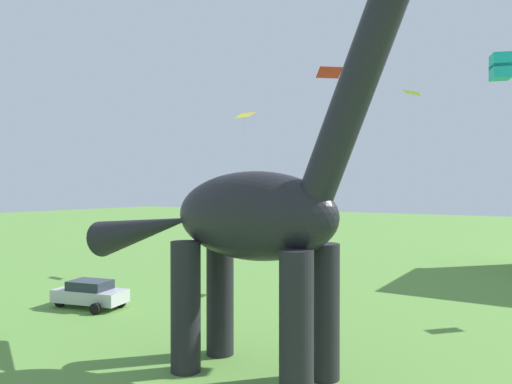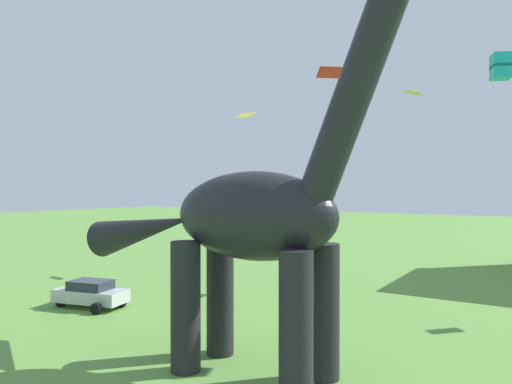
{
  "view_description": "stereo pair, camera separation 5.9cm",
  "coord_description": "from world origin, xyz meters",
  "px_view_note": "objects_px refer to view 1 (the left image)",
  "views": [
    {
      "loc": [
        10.02,
        -8.87,
        6.9
      ],
      "look_at": [
        -0.24,
        7.34,
        6.74
      ],
      "focal_mm": 33.31,
      "sensor_mm": 36.0,
      "label": 1
    },
    {
      "loc": [
        10.08,
        -8.83,
        6.9
      ],
      "look_at": [
        -0.24,
        7.34,
        6.74
      ],
      "focal_mm": 33.31,
      "sensor_mm": 36.0,
      "label": 2
    }
  ],
  "objects_px": {
    "kite_near_high": "(329,73)",
    "kite_mid_right": "(412,93)",
    "dinosaur_sculpture": "(252,216)",
    "parked_sedan_left": "(90,293)",
    "kite_near_low": "(501,67)",
    "kite_high_right": "(245,115)"
  },
  "relations": [
    {
      "from": "parked_sedan_left",
      "to": "kite_near_high",
      "type": "distance_m",
      "value": 18.53
    },
    {
      "from": "kite_high_right",
      "to": "kite_mid_right",
      "type": "distance_m",
      "value": 13.46
    },
    {
      "from": "kite_near_low",
      "to": "kite_high_right",
      "type": "bearing_deg",
      "value": 154.54
    },
    {
      "from": "dinosaur_sculpture",
      "to": "kite_mid_right",
      "type": "height_order",
      "value": "dinosaur_sculpture"
    },
    {
      "from": "dinosaur_sculpture",
      "to": "kite_near_high",
      "type": "bearing_deg",
      "value": 45.42
    },
    {
      "from": "parked_sedan_left",
      "to": "kite_near_low",
      "type": "bearing_deg",
      "value": 2.27
    },
    {
      "from": "kite_near_high",
      "to": "kite_mid_right",
      "type": "xyz_separation_m",
      "value": [
        -1.15,
        17.33,
        2.26
      ]
    },
    {
      "from": "kite_mid_right",
      "to": "dinosaur_sculpture",
      "type": "bearing_deg",
      "value": -92.12
    },
    {
      "from": "dinosaur_sculpture",
      "to": "parked_sedan_left",
      "type": "distance_m",
      "value": 14.55
    },
    {
      "from": "kite_near_high",
      "to": "kite_mid_right",
      "type": "bearing_deg",
      "value": 93.79
    },
    {
      "from": "dinosaur_sculpture",
      "to": "kite_near_low",
      "type": "bearing_deg",
      "value": 40.53
    },
    {
      "from": "kite_near_high",
      "to": "kite_mid_right",
      "type": "distance_m",
      "value": 17.52
    },
    {
      "from": "dinosaur_sculpture",
      "to": "kite_near_high",
      "type": "distance_m",
      "value": 6.51
    },
    {
      "from": "parked_sedan_left",
      "to": "kite_near_high",
      "type": "xyz_separation_m",
      "value": [
        15.14,
        -0.54,
        10.67
      ]
    },
    {
      "from": "parked_sedan_left",
      "to": "kite_near_high",
      "type": "relative_size",
      "value": 3.99
    },
    {
      "from": "kite_near_high",
      "to": "kite_high_right",
      "type": "height_order",
      "value": "kite_high_right"
    },
    {
      "from": "kite_mid_right",
      "to": "kite_near_low",
      "type": "bearing_deg",
      "value": -59.1
    },
    {
      "from": "dinosaur_sculpture",
      "to": "kite_mid_right",
      "type": "distance_m",
      "value": 21.56
    },
    {
      "from": "kite_near_high",
      "to": "kite_mid_right",
      "type": "height_order",
      "value": "kite_mid_right"
    },
    {
      "from": "dinosaur_sculpture",
      "to": "kite_near_high",
      "type": "height_order",
      "value": "dinosaur_sculpture"
    },
    {
      "from": "kite_near_high",
      "to": "kite_high_right",
      "type": "xyz_separation_m",
      "value": [
        -14.5,
        15.74,
        1.54
      ]
    },
    {
      "from": "parked_sedan_left",
      "to": "kite_near_high",
      "type": "height_order",
      "value": "kite_near_high"
    }
  ]
}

